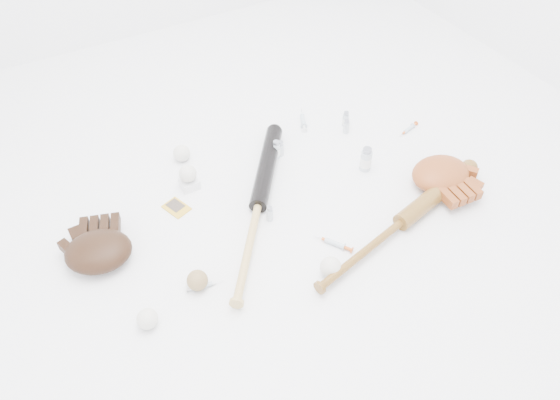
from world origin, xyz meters
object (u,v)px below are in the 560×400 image
glove_dark (98,251)px  bat_dark (258,205)px  pedestal (189,183)px  bat_wood (402,222)px

glove_dark → bat_dark: bearing=12.5°
pedestal → glove_dark: bearing=-155.5°
pedestal → bat_wood: bearing=-44.7°
bat_dark → pedestal: size_ratio=13.97×
bat_dark → bat_wood: bearing=-91.6°
bat_wood → pedestal: (-0.57, 0.56, -0.01)m
bat_wood → glove_dark: (-0.96, 0.38, 0.01)m
glove_dark → pedestal: (0.40, 0.18, -0.03)m
bat_dark → glove_dark: bearing=120.8°
bat_wood → glove_dark: bearing=145.2°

